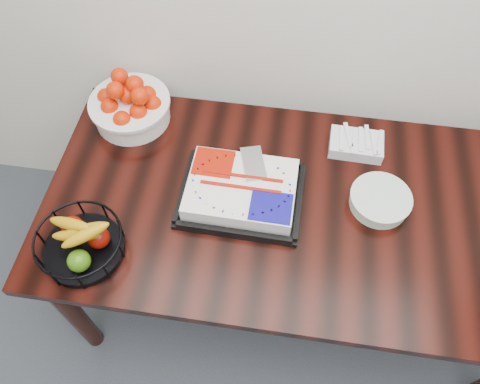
# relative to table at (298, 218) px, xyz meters

# --- Properties ---
(table) EXTENTS (1.80, 0.90, 0.75)m
(table) POSITION_rel_table_xyz_m (0.00, 0.00, 0.00)
(table) COLOR black
(table) RESTS_ON ground
(cake_tray) EXTENTS (0.43, 0.34, 0.09)m
(cake_tray) POSITION_rel_table_xyz_m (-0.21, 0.00, 0.13)
(cake_tray) COLOR black
(cake_tray) RESTS_ON table
(tangerine_bowl) EXTENTS (0.31, 0.31, 0.20)m
(tangerine_bowl) POSITION_rel_table_xyz_m (-0.69, 0.31, 0.17)
(tangerine_bowl) COLOR white
(tangerine_bowl) RESTS_ON table
(fruit_basket) EXTENTS (0.28, 0.28, 0.15)m
(fruit_basket) POSITION_rel_table_xyz_m (-0.69, -0.28, 0.15)
(fruit_basket) COLOR black
(fruit_basket) RESTS_ON table
(plate_stack) EXTENTS (0.21, 0.21, 0.05)m
(plate_stack) POSITION_rel_table_xyz_m (0.27, 0.04, 0.11)
(plate_stack) COLOR white
(plate_stack) RESTS_ON table
(fork_bag) EXTENTS (0.20, 0.13, 0.06)m
(fork_bag) POSITION_rel_table_xyz_m (0.18, 0.28, 0.11)
(fork_bag) COLOR silver
(fork_bag) RESTS_ON table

